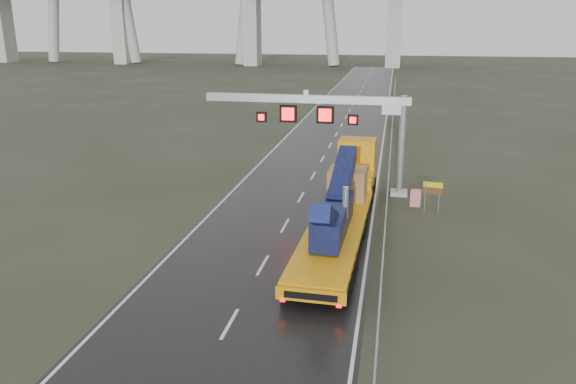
% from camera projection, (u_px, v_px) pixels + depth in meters
% --- Properties ---
extents(ground, '(400.00, 400.00, 0.00)m').
position_uv_depth(ground, '(242.00, 302.00, 25.25)').
color(ground, '#2B2D1F').
rests_on(ground, ground).
extents(road, '(11.00, 200.00, 0.02)m').
position_uv_depth(road, '(336.00, 134.00, 62.85)').
color(road, black).
rests_on(road, ground).
extents(guardrail, '(0.20, 140.00, 1.40)m').
position_uv_depth(guardrail, '(390.00, 150.00, 52.16)').
color(guardrail, gray).
rests_on(guardrail, ground).
extents(sign_gantry, '(14.90, 1.20, 7.42)m').
position_uv_depth(sign_gantry, '(335.00, 116.00, 40.16)').
color(sign_gantry, '#9C9C98').
rests_on(sign_gantry, ground).
extents(heavy_haul_truck, '(3.53, 20.28, 4.74)m').
position_uv_depth(heavy_haul_truck, '(345.00, 195.00, 34.62)').
color(heavy_haul_truck, '#FDA40E').
rests_on(heavy_haul_truck, ground).
extents(exit_sign_pair, '(1.24, 0.27, 2.14)m').
position_uv_depth(exit_sign_pair, '(433.00, 191.00, 36.61)').
color(exit_sign_pair, '#A0A5A9').
rests_on(exit_sign_pair, ground).
extents(striped_barrier, '(0.73, 0.44, 1.17)m').
position_uv_depth(striped_barrier, '(415.00, 198.00, 38.18)').
color(striped_barrier, red).
rests_on(striped_barrier, ground).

